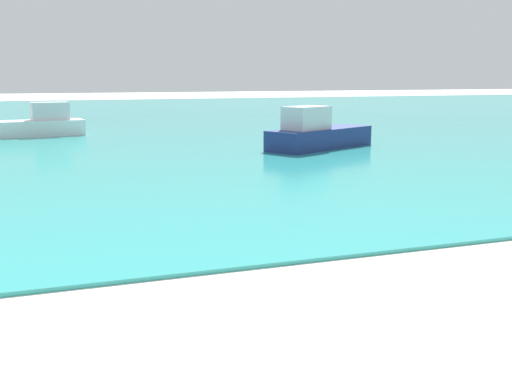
{
  "coord_description": "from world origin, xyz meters",
  "views": [
    {
      "loc": [
        -1.99,
        3.97,
        2.58
      ],
      "look_at": [
        0.6,
        11.06,
        1.15
      ],
      "focal_mm": 43.24,
      "sensor_mm": 36.0,
      "label": 1
    }
  ],
  "objects": [
    {
      "name": "boat_near",
      "position": [
        7.4,
        23.46,
        0.58
      ],
      "size": [
        4.54,
        3.23,
        1.49
      ],
      "rotation": [
        0.0,
        0.0,
        0.47
      ],
      "color": "navy",
      "rests_on": "water"
    },
    {
      "name": "water",
      "position": [
        0.0,
        41.48,
        0.03
      ],
      "size": [
        160.0,
        60.0,
        0.06
      ],
      "primitive_type": "cube",
      "color": "teal",
      "rests_on": "ground"
    },
    {
      "name": "boat_far",
      "position": [
        -1.78,
        31.6,
        0.55
      ],
      "size": [
        4.28,
        1.82,
        1.41
      ],
      "rotation": [
        0.0,
        0.0,
        3.26
      ],
      "color": "white",
      "rests_on": "water"
    }
  ]
}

